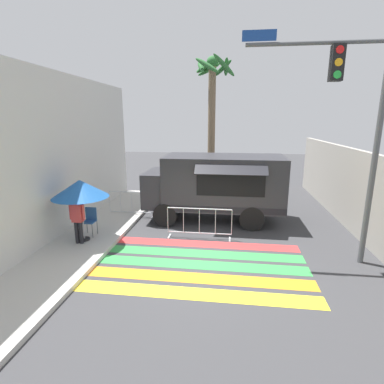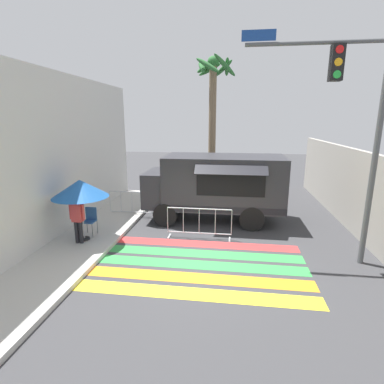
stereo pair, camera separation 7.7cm
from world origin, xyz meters
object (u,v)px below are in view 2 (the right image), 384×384
Objects in this scene: food_truck at (213,183)px; barricade_side at (132,204)px; patio_umbrella at (80,189)px; palm_tree at (213,105)px; folding_chair at (90,218)px; vendor_person at (77,217)px; traffic_signal_pole at (355,111)px; barricade_front at (199,223)px.

food_truck reaches higher than barricade_side.
patio_umbrella is 8.84m from palm_tree.
patio_umbrella reaches higher than folding_chair.
food_truck is at bearing 38.40° from vendor_person.
traffic_signal_pole is 4.10× the size of vendor_person.
folding_chair is 0.61× the size of vendor_person.
barricade_front is 7.72m from palm_tree.
food_truck is at bearing 36.43° from patio_umbrella.
food_truck is 5.41m from palm_tree.
vendor_person is at bearing -96.14° from patio_umbrella.
barricade_side is (0.67, 2.56, -0.18)m from folding_chair.
palm_tree is (-0.35, 4.26, 3.32)m from food_truck.
food_truck reaches higher than folding_chair.
barricade_side is at bearing 77.83° from patio_umbrella.
barricade_side reaches higher than folding_chair.
palm_tree reaches higher than barricade_side.
palm_tree is at bearing 62.81° from vendor_person.
vendor_person is 4.13m from barricade_front.
traffic_signal_pole reaches higher than patio_umbrella.
folding_chair is at bearing -119.42° from palm_tree.
vendor_person is (-0.03, -0.80, 0.31)m from folding_chair.
patio_umbrella is 1.05× the size of barricade_side.
vendor_person is at bearing -89.56° from folding_chair.
food_truck reaches higher than barricade_front.
barricade_front is 1.15× the size of barricade_side.
patio_umbrella is at bearing 178.31° from traffic_signal_pole.
barricade_side is 0.27× the size of palm_tree.
folding_chair is at bearing 90.19° from patio_umbrella.
traffic_signal_pole is at bearing -2.82° from folding_chair.
barricade_front is (-0.34, -2.13, -1.02)m from food_truck.
food_truck is 5.72× the size of folding_chair.
food_truck is 5.25m from patio_umbrella.
traffic_signal_pole is 0.90× the size of palm_tree.
patio_umbrella is at bearing -143.57° from food_truck.
palm_tree is at bearing 119.61° from traffic_signal_pole.
food_truck is 5.91m from traffic_signal_pole.
traffic_signal_pole is 3.13× the size of patio_umbrella.
traffic_signal_pole is 9.01m from folding_chair.
folding_chair is 8.91m from palm_tree.
folding_chair is (-8.19, 0.76, -3.67)m from traffic_signal_pole.
food_truck is at bearing -85.25° from palm_tree.
barricade_front is (-4.32, 1.23, -3.84)m from traffic_signal_pole.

